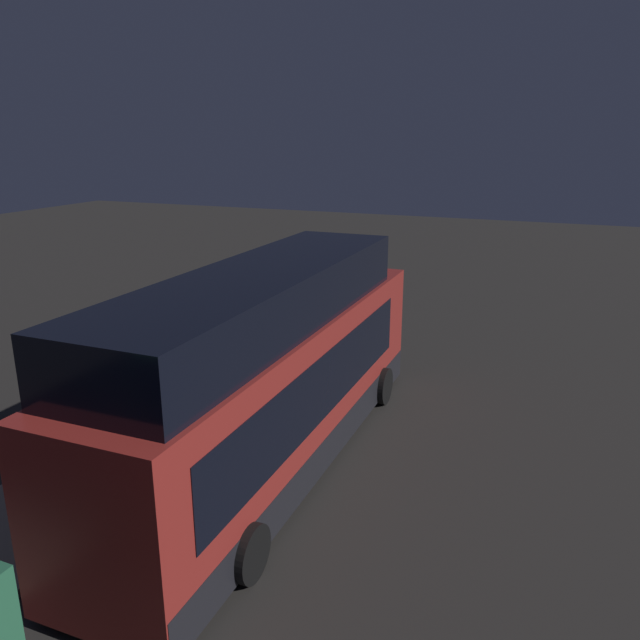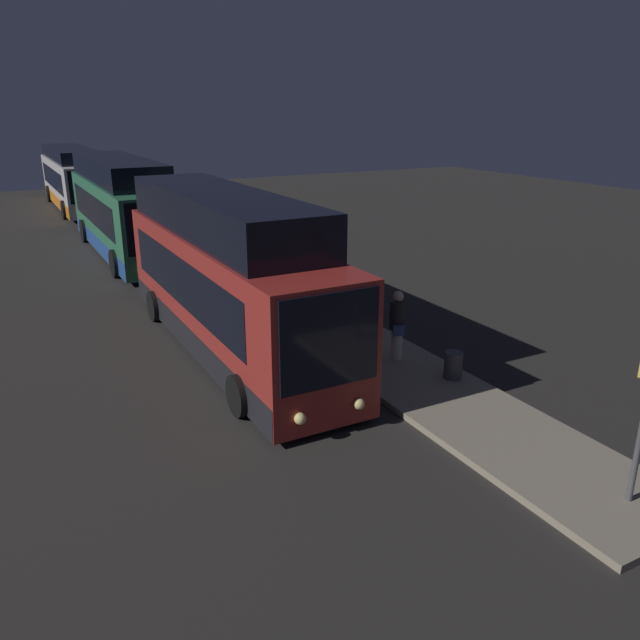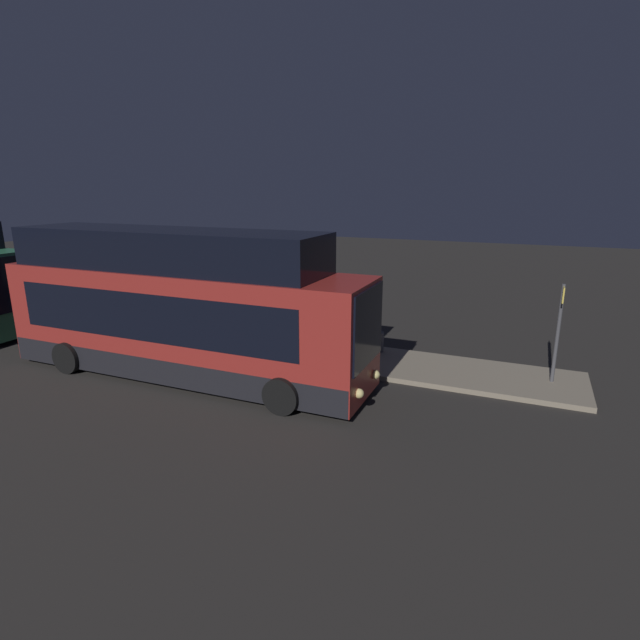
{
  "view_description": "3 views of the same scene",
  "coord_description": "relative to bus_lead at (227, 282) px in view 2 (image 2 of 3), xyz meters",
  "views": [
    {
      "loc": [
        -11.25,
        -5.44,
        6.62
      ],
      "look_at": [
        3.18,
        0.44,
        1.94
      ],
      "focal_mm": 35.0,
      "sensor_mm": 36.0,
      "label": 1
    },
    {
      "loc": [
        14.29,
        -5.55,
        6.3
      ],
      "look_at": [
        3.18,
        0.44,
        1.94
      ],
      "focal_mm": 35.0,
      "sensor_mm": 36.0,
      "label": 2
    },
    {
      "loc": [
        8.14,
        -11.26,
        5.37
      ],
      "look_at": [
        3.18,
        0.44,
        1.94
      ],
      "focal_mm": 28.0,
      "sensor_mm": 36.0,
      "label": 3
    }
  ],
  "objects": [
    {
      "name": "passenger_boarding",
      "position": [
        3.08,
        3.34,
        -0.76
      ],
      "size": [
        0.67,
        0.57,
        1.8
      ],
      "rotation": [
        0.0,
        0.0,
        -2.03
      ],
      "color": "silver",
      "rests_on": "platform"
    },
    {
      "name": "ground",
      "position": [
        0.88,
        0.16,
        -1.87
      ],
      "size": [
        80.0,
        80.0,
        0.0
      ],
      "primitive_type": "plane",
      "color": "#2B2826"
    },
    {
      "name": "trash_bin",
      "position": [
        4.69,
        3.85,
        -1.4
      ],
      "size": [
        0.44,
        0.44,
        0.65
      ],
      "color": "#3F3F44",
      "rests_on": "platform"
    },
    {
      "name": "suitcase",
      "position": [
        2.21,
        2.73,
        -1.4
      ],
      "size": [
        0.41,
        0.21,
        0.88
      ],
      "color": "#598C59",
      "rests_on": "platform"
    },
    {
      "name": "bus_third",
      "position": [
        -28.1,
        0.0,
        -0.15
      ],
      "size": [
        12.38,
        2.8,
        3.76
      ],
      "color": "silver",
      "rests_on": "ground"
    },
    {
      "name": "bus_lead",
      "position": [
        0.0,
        0.0,
        0.0
      ],
      "size": [
        11.07,
        2.71,
        4.21
      ],
      "color": "maroon",
      "rests_on": "ground"
    },
    {
      "name": "platform",
      "position": [
        0.88,
        3.07,
        -1.8
      ],
      "size": [
        20.0,
        2.62,
        0.14
      ],
      "color": "gray",
      "rests_on": "ground"
    },
    {
      "name": "passenger_waiting",
      "position": [
        2.26,
        2.18,
        -0.73
      ],
      "size": [
        0.61,
        0.7,
        1.85
      ],
      "rotation": [
        0.0,
        0.0,
        0.53
      ],
      "color": "silver",
      "rests_on": "platform"
    },
    {
      "name": "bus_second",
      "position": [
        -13.11,
        0.0,
        -0.0
      ],
      "size": [
        11.64,
        2.79,
        4.14
      ],
      "color": "#2D704C",
      "rests_on": "ground"
    }
  ]
}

